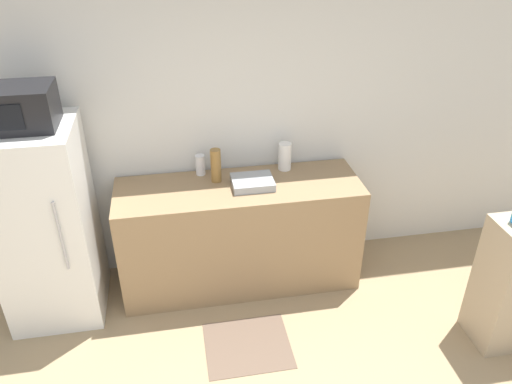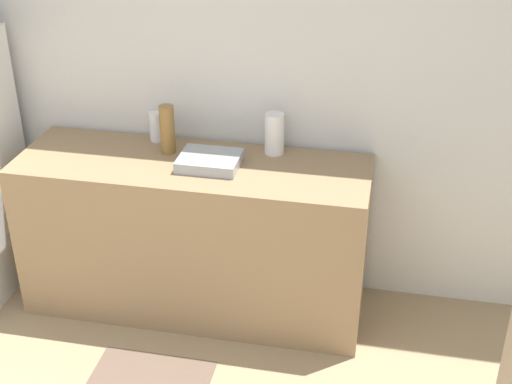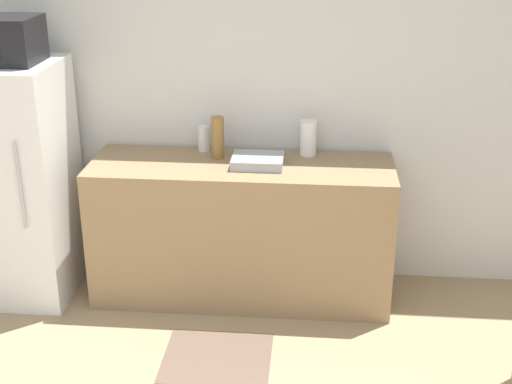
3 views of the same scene
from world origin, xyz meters
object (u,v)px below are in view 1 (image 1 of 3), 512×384
object	(u,v)px
bottle_short	(200,165)
paper_towel_roll	(285,156)
refrigerator	(45,225)
bottle_tall	(216,166)
microwave	(15,107)

from	to	relation	value
bottle_short	paper_towel_roll	xyz separation A→B (m)	(0.70, -0.03, 0.03)
refrigerator	bottle_tall	world-z (taller)	refrigerator
paper_towel_roll	bottle_short	bearing A→B (deg)	177.42
bottle_short	refrigerator	bearing A→B (deg)	-164.78
refrigerator	paper_towel_roll	distance (m)	1.93
microwave	paper_towel_roll	world-z (taller)	microwave
bottle_short	microwave	bearing A→B (deg)	-164.73
microwave	paper_towel_roll	size ratio (longest dim) A/B	2.15
paper_towel_roll	bottle_tall	bearing A→B (deg)	-169.81
refrigerator	microwave	size ratio (longest dim) A/B	3.14
refrigerator	microwave	world-z (taller)	microwave
microwave	paper_towel_roll	xyz separation A→B (m)	(1.89, 0.29, -0.66)
microwave	bottle_tall	xyz separation A→B (m)	(1.31, 0.19, -0.64)
microwave	bottle_short	size ratio (longest dim) A/B	2.94
bottle_short	bottle_tall	bearing A→B (deg)	-50.00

